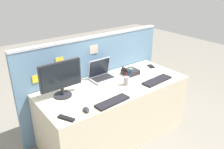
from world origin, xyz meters
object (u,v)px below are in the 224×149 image
keyboard_spare (112,102)px  cell_phone_black_slab (151,66)px  laptop (101,74)px  tv_remote (66,118)px  computer_mouse_right_hand (86,110)px  pen_cup (126,81)px  desktop_monitor (61,78)px  keyboard_main (157,80)px  desk_phone (130,72)px  cell_phone_white_slab (176,74)px

keyboard_spare → cell_phone_black_slab: keyboard_spare is taller
laptop → tv_remote: bearing=-145.0°
computer_mouse_right_hand → cell_phone_black_slab: bearing=30.4°
keyboard_spare → pen_cup: bearing=26.9°
pen_cup → cell_phone_black_slab: pen_cup is taller
pen_cup → cell_phone_black_slab: bearing=19.3°
desktop_monitor → computer_mouse_right_hand: 0.47m
desktop_monitor → keyboard_main: bearing=-18.9°
laptop → cell_phone_black_slab: laptop is taller
cell_phone_black_slab → keyboard_spare: bearing=-135.1°
desk_phone → computer_mouse_right_hand: 1.01m
laptop → pen_cup: size_ratio=1.66×
computer_mouse_right_hand → cell_phone_black_slab: size_ratio=0.74×
desktop_monitor → cell_phone_white_slab: (1.43, -0.38, -0.21)m
keyboard_spare → pen_cup: 0.45m
laptop → keyboard_spare: 0.61m
cell_phone_white_slab → keyboard_spare: bearing=-157.5°
laptop → desk_phone: 0.40m
pen_cup → tv_remote: 0.92m
pen_cup → cell_phone_black_slab: 0.70m
keyboard_main → tv_remote: bearing=178.2°
computer_mouse_right_hand → desktop_monitor: bearing=108.2°
pen_cup → desk_phone: bearing=40.7°
tv_remote → keyboard_spare: bearing=-29.5°
laptop → keyboard_main: 0.70m
desk_phone → pen_cup: size_ratio=1.05×
cell_phone_black_slab → cell_phone_white_slab: (0.05, -0.40, 0.00)m
laptop → cell_phone_white_slab: (0.84, -0.49, -0.06)m
desktop_monitor → cell_phone_black_slab: 1.40m
laptop → tv_remote: 0.93m
pen_cup → cell_phone_black_slab: size_ratio=1.38×
desktop_monitor → cell_phone_black_slab: bearing=0.4°
laptop → keyboard_spare: size_ratio=0.79×
cell_phone_white_slab → tv_remote: (-1.60, -0.04, 0.01)m
keyboard_spare → computer_mouse_right_hand: size_ratio=3.90×
laptop → cell_phone_black_slab: bearing=-7.0°
computer_mouse_right_hand → keyboard_spare: bearing=7.5°
cell_phone_black_slab → tv_remote: tv_remote is taller
keyboard_main → tv_remote: (-1.26, -0.05, -0.00)m
keyboard_spare → laptop: bearing=62.0°
desk_phone → computer_mouse_right_hand: (-0.92, -0.41, -0.02)m
keyboard_main → cell_phone_white_slab: keyboard_main is taller
laptop → desk_phone: laptop is taller
keyboard_main → pen_cup: (-0.37, 0.15, 0.04)m
computer_mouse_right_hand → pen_cup: bearing=29.1°
keyboard_main → keyboard_spare: (-0.75, -0.08, 0.00)m
desk_phone → tv_remote: desk_phone is taller
keyboard_spare → computer_mouse_right_hand: bearing=171.0°
cell_phone_black_slab → cell_phone_white_slab: size_ratio=0.96×
computer_mouse_right_hand → laptop: bearing=56.6°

